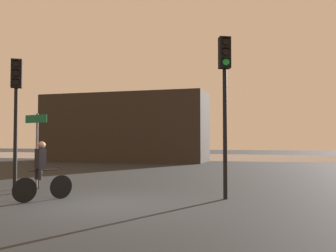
# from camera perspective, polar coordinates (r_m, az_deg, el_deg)

# --- Properties ---
(ground_plane) EXTENTS (120.00, 120.00, 0.00)m
(ground_plane) POSITION_cam_1_polar(r_m,az_deg,el_deg) (9.88, -11.10, -11.74)
(ground_plane) COLOR black
(water_strip) EXTENTS (80.00, 16.00, 0.01)m
(water_strip) POSITION_cam_1_polar(r_m,az_deg,el_deg) (38.42, 9.44, -4.69)
(water_strip) COLOR slate
(water_strip) RESTS_ON ground
(distant_building) EXTENTS (13.39, 4.00, 5.41)m
(distant_building) POSITION_cam_1_polar(r_m,az_deg,el_deg) (30.53, -6.73, -0.26)
(distant_building) COLOR #2D2823
(distant_building) RESTS_ON ground
(traffic_light_near_right) EXTENTS (0.39, 0.41, 4.59)m
(traffic_light_near_right) POSITION_cam_1_polar(r_m,az_deg,el_deg) (10.78, 8.65, 6.01)
(traffic_light_near_right) COLOR black
(traffic_light_near_right) RESTS_ON ground
(traffic_light_near_left) EXTENTS (0.40, 0.42, 4.19)m
(traffic_light_near_left) POSITION_cam_1_polar(r_m,az_deg,el_deg) (12.63, -22.14, 3.76)
(traffic_light_near_left) COLOR black
(traffic_light_near_left) RESTS_ON ground
(direction_sign_post) EXTENTS (1.07, 0.32, 2.60)m
(direction_sign_post) POSITION_cam_1_polar(r_m,az_deg,el_deg) (13.96, -19.39, -1.89)
(direction_sign_post) COLOR slate
(direction_sign_post) RESTS_ON ground
(cyclist) EXTENTS (0.89, 1.50, 1.62)m
(cyclist) POSITION_cam_1_polar(r_m,az_deg,el_deg) (10.84, -18.71, -6.46)
(cyclist) COLOR black
(cyclist) RESTS_ON ground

